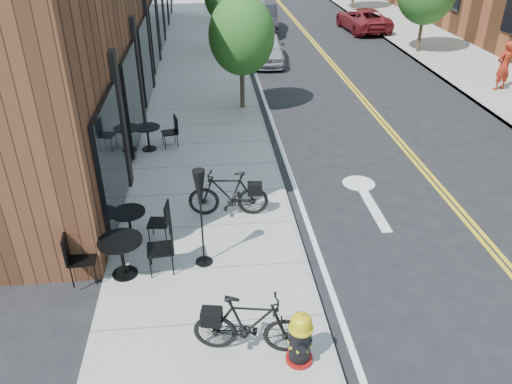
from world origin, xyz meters
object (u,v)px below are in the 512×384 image
pedestrian (504,66)px  bicycle_right (250,325)px  parked_car_a (267,49)px  parked_car_far (363,19)px  fire_hydrant (300,339)px  bistro_set_c (148,135)px  patio_umbrella (200,198)px  parked_car_c (252,3)px  bicycle_left (228,194)px  bistro_set_a (122,252)px  parked_car_b (263,19)px  bistro_set_b (129,221)px

pedestrian → bicycle_right: bearing=30.6°
parked_car_a → parked_car_far: size_ratio=0.81×
fire_hydrant → bistro_set_c: (-2.98, 8.18, -0.00)m
bistro_set_c → patio_umbrella: patio_umbrella is taller
patio_umbrella → parked_car_c: patio_umbrella is taller
bicycle_right → pedestrian: size_ratio=0.97×
bicycle_left → patio_umbrella: (-0.59, -1.74, 0.94)m
parked_car_c → parked_car_far: (5.84, -6.07, -0.02)m
bistro_set_a → patio_umbrella: 1.82m
bicycle_right → bistro_set_a: bearing=56.4°
parked_car_a → bistro_set_c: bearing=-111.0°
bicycle_left → bistro_set_c: bearing=-146.1°
bistro_set_c → parked_car_far: parked_car_far is taller
bistro_set_c → pedestrian: 13.74m
bicycle_right → parked_car_far: size_ratio=0.39×
bicycle_left → parked_car_b: size_ratio=0.41×
bicycle_left → bistro_set_a: bearing=-42.5°
bistro_set_a → parked_car_far: parked_car_far is taller
bicycle_right → parked_car_far: bearing=-10.2°
parked_car_b → bicycle_left: bearing=-94.0°
bistro_set_a → parked_car_far: size_ratio=0.42×
bistro_set_a → patio_umbrella: bearing=2.6°
parked_car_a → bicycle_left: bearing=-95.5°
parked_car_c → pedestrian: (7.93, -17.49, 0.38)m
bistro_set_c → bicycle_left: bearing=-75.2°
parked_car_a → fire_hydrant: bearing=-90.1°
parked_car_b → bistro_set_c: bearing=-103.1°
bistro_set_b → parked_car_a: bearing=79.4°
bistro_set_c → patio_umbrella: size_ratio=0.84×
bistro_set_b → pedestrian: 15.75m
bicycle_left → bicycle_right: (0.12, -4.09, -0.01)m
fire_hydrant → bistro_set_b: (-2.98, 3.61, -0.02)m
parked_car_b → parked_car_far: parked_car_b is taller
bicycle_left → parked_car_a: (2.50, 13.17, -0.03)m
parked_car_a → pedestrian: pedestrian is taller
bicycle_left → bistro_set_a: 2.88m
bicycle_right → parked_car_a: 17.43m
bicycle_right → bistro_set_a: (-2.23, 2.14, -0.02)m
parked_car_a → parked_car_far: bearing=49.8°
fire_hydrant → bistro_set_a: bistro_set_a is taller
bistro_set_b → parked_car_far: (10.98, 20.21, 0.08)m
bistro_set_b → parked_car_b: parked_car_b is taller
bistro_set_c → parked_car_a: 10.45m
parked_car_far → pedestrian: pedestrian is taller
patio_umbrella → bistro_set_c: bearing=105.4°
bistro_set_b → parked_car_c: bearing=86.6°
bistro_set_b → parked_car_a: 14.68m
bistro_set_b → parked_car_b: (5.20, 20.51, 0.16)m
bicycle_right → bistro_set_c: bearing=26.0°
bicycle_right → bistro_set_c: size_ratio=1.03×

